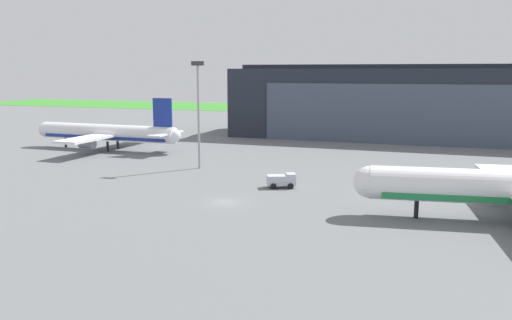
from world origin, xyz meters
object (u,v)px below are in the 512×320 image
object	(u,v)px
baggage_tug	(282,180)
airliner_far_left	(107,133)
maintenance_hangar	(411,103)
apron_light_mast	(198,107)

from	to	relation	value
baggage_tug	airliner_far_left	bearing A→B (deg)	153.31
airliner_far_left	maintenance_hangar	bearing A→B (deg)	35.56
airliner_far_left	apron_light_mast	xyz separation A→B (m)	(30.21, -14.08, 7.68)
maintenance_hangar	apron_light_mast	bearing A→B (deg)	-120.17
airliner_far_left	baggage_tug	distance (m)	55.63
airliner_far_left	baggage_tug	world-z (taller)	airliner_far_left
baggage_tug	apron_light_mast	size ratio (longest dim) A/B	0.25
apron_light_mast	baggage_tug	bearing A→B (deg)	-29.24
maintenance_hangar	baggage_tug	world-z (taller)	maintenance_hangar
maintenance_hangar	apron_light_mast	world-z (taller)	maintenance_hangar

